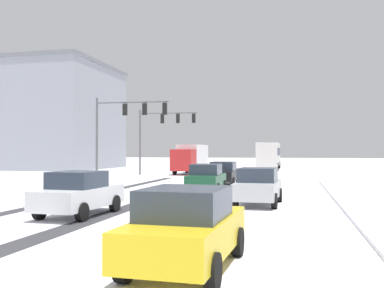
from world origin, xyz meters
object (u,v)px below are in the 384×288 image
Objects in this scene: car_black_lead at (224,173)px; office_building_far_left_block at (22,117)px; box_truck_delivery at (191,158)px; car_silver_third at (258,186)px; traffic_signal_near_left at (125,120)px; car_dark_green_second at (206,178)px; bus_oncoming at (269,154)px; car_white_fourth at (79,193)px; traffic_signal_far_left at (162,127)px; car_yellow_cab_fifth at (187,228)px.

office_building_far_left_block is at bearing 142.78° from car_black_lead.
car_silver_third is at bearing -70.62° from box_truck_delivery.
traffic_signal_near_left is 32.79m from office_building_far_left_block.
car_dark_green_second is at bearing -43.17° from office_building_far_left_block.
car_white_fourth is at bearing -96.04° from bus_oncoming.
traffic_signal_far_left is 0.87× the size of box_truck_delivery.
traffic_signal_near_left is 1.56× the size of car_white_fourth.
car_dark_green_second is 0.99× the size of car_silver_third.
traffic_signal_far_left reaches higher than car_white_fourth.
traffic_signal_near_left reaches higher than car_silver_third.
box_truck_delivery is 28.24m from office_building_far_left_block.
bus_oncoming is (9.55, 25.77, -2.79)m from traffic_signal_near_left.
traffic_signal_far_left is at bearing 90.03° from traffic_signal_near_left.
car_yellow_cab_fifth is 57.67m from office_building_far_left_block.
bus_oncoming reaches higher than box_truck_delivery.
traffic_signal_far_left is 26.96m from office_building_far_left_block.
car_dark_green_second and car_white_fourth have the same top height.
office_building_far_left_block is (-34.99, 34.89, 6.21)m from car_silver_third.
traffic_signal_far_left is 0.59× the size of bus_oncoming.
traffic_signal_far_left is 19.44m from car_dark_green_second.
box_truck_delivery reaches higher than car_dark_green_second.
bus_oncoming is 14.85m from box_truck_delivery.
bus_oncoming is at bearing 91.15° from car_yellow_cab_fifth.
office_building_far_left_block is at bearing 160.00° from box_truck_delivery.
traffic_signal_far_left is at bearing -127.29° from box_truck_delivery.
traffic_signal_near_left is 1.00× the size of traffic_signal_far_left.
traffic_signal_far_left is 1.56× the size of car_silver_third.
car_silver_third is (11.13, -22.53, -3.97)m from traffic_signal_far_left.
car_silver_third is at bearing 86.97° from car_yellow_cab_fifth.
car_silver_third is 38.34m from bus_oncoming.
box_truck_delivery is (-5.75, 14.67, 0.82)m from car_black_lead.
car_black_lead is at bearing 96.86° from car_yellow_cab_fifth.
car_dark_green_second is (-0.13, -5.56, 0.00)m from car_black_lead.
traffic_signal_near_left is at bearing -99.61° from box_truck_delivery.
traffic_signal_near_left and traffic_signal_far_left have the same top height.
traffic_signal_near_left is at bearing -89.97° from traffic_signal_far_left.
traffic_signal_near_left is 1.58× the size of car_black_lead.
car_white_fourth is 43.30m from bus_oncoming.
office_building_far_left_block reaches higher than car_silver_third.
car_black_lead is 15.77m from box_truck_delivery.
traffic_signal_near_left is at bearing 136.76° from car_dark_green_second.
car_black_lead is at bearing -12.63° from traffic_signal_near_left.
office_building_far_left_block is (-26.05, 9.48, 5.39)m from box_truck_delivery.
car_dark_green_second is 0.99× the size of car_white_fourth.
traffic_signal_far_left is 1.56× the size of car_white_fourth.
car_white_fourth is at bearing -142.20° from car_silver_third.
traffic_signal_near_left is 18.41m from car_white_fourth.
traffic_signal_near_left is at bearing -43.15° from office_building_far_left_block.
bus_oncoming reaches higher than car_black_lead.
box_truck_delivery is (-2.81, 30.16, 0.82)m from car_white_fourth.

